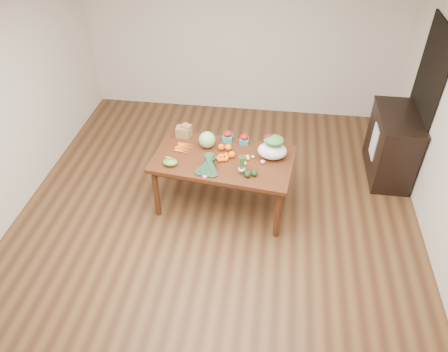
# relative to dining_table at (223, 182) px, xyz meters

# --- Properties ---
(floor) EXTENTS (6.00, 6.00, 0.00)m
(floor) POSITION_rel_dining_table_xyz_m (-0.05, -0.50, -0.38)
(floor) COLOR brown
(floor) RESTS_ON ground
(ceiling) EXTENTS (5.00, 6.00, 0.02)m
(ceiling) POSITION_rel_dining_table_xyz_m (-0.05, -0.50, 2.33)
(ceiling) COLOR white
(ceiling) RESTS_ON room_walls
(room_walls) EXTENTS (5.02, 6.02, 2.70)m
(room_walls) POSITION_rel_dining_table_xyz_m (-0.05, -0.50, 0.97)
(room_walls) COLOR beige
(room_walls) RESTS_ON floor
(dining_table) EXTENTS (1.75, 1.11, 0.75)m
(dining_table) POSITION_rel_dining_table_xyz_m (0.00, 0.00, 0.00)
(dining_table) COLOR #4C2611
(dining_table) RESTS_ON floor
(doorway_dark) EXTENTS (0.02, 1.00, 2.10)m
(doorway_dark) POSITION_rel_dining_table_xyz_m (2.43, 1.10, 0.68)
(doorway_dark) COLOR black
(doorway_dark) RESTS_ON floor
(cabinet) EXTENTS (0.52, 1.02, 0.94)m
(cabinet) POSITION_rel_dining_table_xyz_m (2.17, 0.96, 0.10)
(cabinet) COLOR black
(cabinet) RESTS_ON floor
(dish_towel) EXTENTS (0.02, 0.28, 0.45)m
(dish_towel) POSITION_rel_dining_table_xyz_m (1.91, 0.90, 0.18)
(dish_towel) COLOR white
(dish_towel) RESTS_ON cabinet
(paper_bag) EXTENTS (0.25, 0.22, 0.16)m
(paper_bag) POSITION_rel_dining_table_xyz_m (-0.57, 0.39, 0.46)
(paper_bag) COLOR olive
(paper_bag) RESTS_ON dining_table
(cabbage) EXTENTS (0.20, 0.20, 0.20)m
(cabbage) POSITION_rel_dining_table_xyz_m (-0.23, 0.20, 0.48)
(cabbage) COLOR #97B267
(cabbage) RESTS_ON dining_table
(strawberry_basket_a) EXTENTS (0.13, 0.13, 0.11)m
(strawberry_basket_a) POSITION_rel_dining_table_xyz_m (0.00, 0.37, 0.43)
(strawberry_basket_a) COLOR #AF1B0B
(strawberry_basket_a) RESTS_ON dining_table
(strawberry_basket_b) EXTENTS (0.12, 0.12, 0.10)m
(strawberry_basket_b) POSITION_rel_dining_table_xyz_m (0.22, 0.34, 0.43)
(strawberry_basket_b) COLOR red
(strawberry_basket_b) RESTS_ON dining_table
(orange_a) EXTENTS (0.08, 0.08, 0.08)m
(orange_a) POSITION_rel_dining_table_xyz_m (-0.05, 0.16, 0.42)
(orange_a) COLOR orange
(orange_a) RESTS_ON dining_table
(orange_b) EXTENTS (0.08, 0.08, 0.08)m
(orange_b) POSITION_rel_dining_table_xyz_m (0.04, 0.16, 0.42)
(orange_b) COLOR orange
(orange_b) RESTS_ON dining_table
(orange_c) EXTENTS (0.08, 0.08, 0.08)m
(orange_c) POSITION_rel_dining_table_xyz_m (0.10, 0.02, 0.42)
(orange_c) COLOR #FF5C0F
(orange_c) RESTS_ON dining_table
(mandarin_cluster) EXTENTS (0.20, 0.20, 0.09)m
(mandarin_cluster) POSITION_rel_dining_table_xyz_m (-0.01, -0.04, 0.42)
(mandarin_cluster) COLOR #EC5E0E
(mandarin_cluster) RESTS_ON dining_table
(carrots) EXTENTS (0.24, 0.24, 0.03)m
(carrots) POSITION_rel_dining_table_xyz_m (-0.50, 0.12, 0.39)
(carrots) COLOR orange
(carrots) RESTS_ON dining_table
(snap_pea_bag) EXTENTS (0.17, 0.13, 0.08)m
(snap_pea_bag) POSITION_rel_dining_table_xyz_m (-0.59, -0.22, 0.41)
(snap_pea_bag) COLOR #599833
(snap_pea_bag) RESTS_ON dining_table
(kale_bunch) EXTENTS (0.36, 0.43, 0.16)m
(kale_bunch) POSITION_rel_dining_table_xyz_m (-0.14, -0.30, 0.45)
(kale_bunch) COLOR black
(kale_bunch) RESTS_ON dining_table
(asparagus_bundle) EXTENTS (0.09, 0.13, 0.26)m
(asparagus_bundle) POSITION_rel_dining_table_xyz_m (0.25, -0.27, 0.50)
(asparagus_bundle) COLOR #4C823B
(asparagus_bundle) RESTS_ON dining_table
(potato_a) EXTENTS (0.05, 0.04, 0.04)m
(potato_a) POSITION_rel_dining_table_xyz_m (0.30, -0.00, 0.39)
(potato_a) COLOR tan
(potato_a) RESTS_ON dining_table
(potato_b) EXTENTS (0.05, 0.04, 0.04)m
(potato_b) POSITION_rel_dining_table_xyz_m (0.27, -0.11, 0.40)
(potato_b) COLOR #D4C47A
(potato_b) RESTS_ON dining_table
(potato_c) EXTENTS (0.04, 0.04, 0.04)m
(potato_c) POSITION_rel_dining_table_xyz_m (0.35, 0.04, 0.39)
(potato_c) COLOR tan
(potato_c) RESTS_ON dining_table
(potato_d) EXTENTS (0.05, 0.04, 0.04)m
(potato_d) POSITION_rel_dining_table_xyz_m (0.29, 0.04, 0.39)
(potato_d) COLOR tan
(potato_d) RESTS_ON dining_table
(potato_e) EXTENTS (0.06, 0.05, 0.05)m
(potato_e) POSITION_rel_dining_table_xyz_m (0.47, -0.05, 0.40)
(potato_e) COLOR #DABA7E
(potato_e) RESTS_ON dining_table
(avocado_a) EXTENTS (0.10, 0.12, 0.07)m
(avocado_a) POSITION_rel_dining_table_xyz_m (0.32, -0.31, 0.41)
(avocado_a) COLOR black
(avocado_a) RESTS_ON dining_table
(avocado_b) EXTENTS (0.10, 0.12, 0.07)m
(avocado_b) POSITION_rel_dining_table_xyz_m (0.39, -0.28, 0.41)
(avocado_b) COLOR black
(avocado_b) RESTS_ON dining_table
(salad_bag) EXTENTS (0.38, 0.30, 0.27)m
(salad_bag) POSITION_rel_dining_table_xyz_m (0.57, 0.08, 0.51)
(salad_bag) COLOR white
(salad_bag) RESTS_ON dining_table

